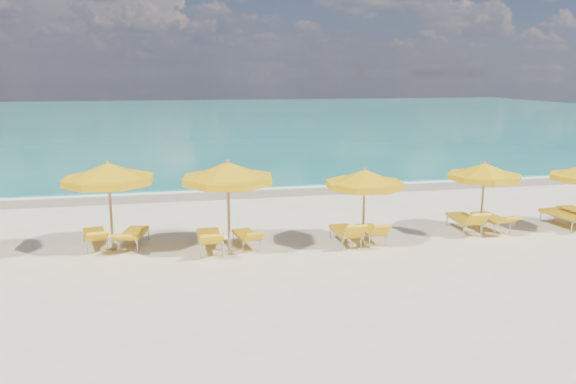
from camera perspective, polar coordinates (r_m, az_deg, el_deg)
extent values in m
plane|color=beige|center=(16.31, 1.07, -5.20)|extent=(120.00, 120.00, 0.00)
cube|color=#147365|center=(63.47, -8.62, 7.48)|extent=(120.00, 80.00, 0.30)
cube|color=tan|center=(23.36, -2.94, 0.06)|extent=(120.00, 2.60, 0.01)
cube|color=white|center=(24.13, -3.23, 0.44)|extent=(120.00, 1.20, 0.03)
cube|color=white|center=(32.65, -16.06, 3.02)|extent=(14.00, 0.36, 0.05)
cube|color=white|center=(41.12, 4.58, 5.20)|extent=(18.00, 0.30, 0.05)
cylinder|color=#9C784E|center=(16.07, -17.58, -1.57)|extent=(0.08, 0.08, 2.41)
cone|color=#E2A60B|center=(15.87, -17.81, 1.99)|extent=(3.28, 3.28, 0.48)
cylinder|color=#E2A60B|center=(15.92, -17.76, 1.15)|extent=(3.31, 3.31, 0.19)
sphere|color=#9C784E|center=(15.84, -17.87, 2.87)|extent=(0.11, 0.11, 0.11)
cylinder|color=#9C784E|center=(15.31, -6.06, -1.65)|extent=(0.08, 0.08, 2.45)
cone|color=#E2A60B|center=(15.10, -6.15, 2.15)|extent=(3.06, 3.06, 0.49)
cylinder|color=#E2A60B|center=(15.15, -6.13, 1.26)|extent=(3.08, 3.08, 0.20)
sphere|color=#9C784E|center=(15.06, -6.17, 3.09)|extent=(0.11, 0.11, 0.11)
cylinder|color=#9C784E|center=(15.97, 7.70, -1.68)|extent=(0.07, 0.07, 2.15)
cone|color=#E2A60B|center=(15.78, 7.79, 1.52)|extent=(2.70, 2.70, 0.43)
cylinder|color=#E2A60B|center=(15.82, 7.77, 0.77)|extent=(2.72, 2.72, 0.17)
sphere|color=#9C784E|center=(15.75, 7.81, 2.30)|extent=(0.10, 0.10, 0.10)
cylinder|color=#9C784E|center=(18.06, 19.14, -0.68)|extent=(0.07, 0.07, 2.14)
cone|color=#E2A60B|center=(17.89, 19.34, 2.13)|extent=(2.67, 2.67, 0.43)
cylinder|color=#E2A60B|center=(17.93, 19.29, 1.47)|extent=(2.69, 2.69, 0.17)
sphere|color=#9C784E|center=(17.86, 19.38, 2.82)|extent=(0.09, 0.09, 0.09)
cube|color=#E2AB0D|center=(16.83, -19.06, -4.03)|extent=(0.82, 1.36, 0.08)
cube|color=#E2AB0D|center=(15.94, -18.82, -4.30)|extent=(0.67, 0.65, 0.38)
cube|color=#E2AB0D|center=(16.57, -15.40, -4.02)|extent=(0.83, 1.38, 0.08)
cube|color=#E2AB0D|center=(15.69, -16.31, -4.46)|extent=(0.68, 0.69, 0.33)
cube|color=#E2AB0D|center=(15.77, -8.04, -4.42)|extent=(0.63, 1.39, 0.08)
cube|color=#E2AB0D|center=(14.80, -7.77, -4.78)|extent=(0.62, 0.60, 0.42)
cube|color=#E2AB0D|center=(15.99, -4.33, -4.34)|extent=(0.68, 1.22, 0.07)
cube|color=#E2AB0D|center=(15.20, -3.52, -4.56)|extent=(0.58, 0.56, 0.37)
cube|color=#E2AB0D|center=(16.25, 5.78, -3.95)|extent=(0.58, 1.30, 0.08)
cube|color=#E2AB0D|center=(15.40, 6.77, -4.02)|extent=(0.58, 0.49, 0.49)
cube|color=#E2AB0D|center=(16.61, 8.37, -3.81)|extent=(0.53, 1.16, 0.07)
cube|color=#E2AB0D|center=(15.87, 9.37, -3.89)|extent=(0.52, 0.45, 0.42)
cube|color=#E2AB0D|center=(18.30, 17.39, -2.58)|extent=(0.71, 1.40, 0.08)
cube|color=#E2AB0D|center=(17.44, 18.68, -2.65)|extent=(0.65, 0.59, 0.48)
cube|color=#E2AB0D|center=(18.78, 19.84, -2.43)|extent=(0.65, 1.32, 0.08)
cube|color=#E2AB0D|center=(18.03, 21.51, -2.69)|extent=(0.61, 0.61, 0.34)
cube|color=#E2AB0D|center=(19.96, 26.11, -2.02)|extent=(0.80, 1.49, 0.09)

